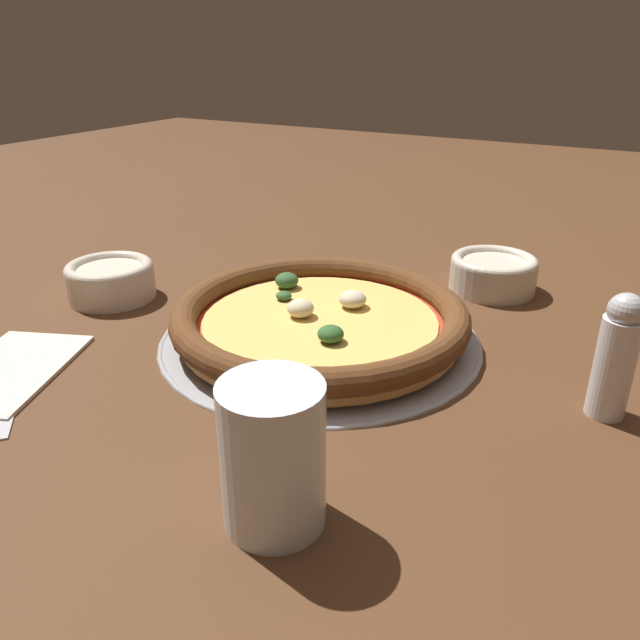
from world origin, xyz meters
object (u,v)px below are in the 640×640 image
bowl_near (493,272)px  napkin (8,369)px  pizza (320,318)px  bowl_far (111,279)px  drinking_cup (273,456)px  pepper_shaker (616,356)px  fork (7,395)px  pizza_tray (320,337)px

bowl_near → napkin: bowl_near is taller
pizza → napkin: pizza is taller
bowl_far → drinking_cup: (-0.23, -0.40, 0.03)m
pizza → pepper_shaker: bearing=-91.4°
pizza → fork: 0.31m
bowl_far → pepper_shaker: 0.58m
drinking_cup → fork: bearing=87.4°
pizza_tray → fork: 0.31m
pizza → pepper_shaker: size_ratio=2.82×
drinking_cup → pepper_shaker: bearing=-35.8°
bowl_far → napkin: bearing=-163.6°
fork → pepper_shaker: (0.24, -0.48, 0.05)m
pizza → pepper_shaker: (-0.01, -0.29, 0.03)m
drinking_cup → napkin: drinking_cup is taller
napkin → pizza: bearing=-47.2°
bowl_far → drinking_cup: 0.46m
pepper_shaker → bowl_near: bearing=34.1°
pepper_shaker → pizza: bearing=88.6°
pizza_tray → bowl_near: bowl_near is taller
napkin → pizza_tray: bearing=-47.3°
bowl_near → fork: 0.58m
bowl_near → drinking_cup: (-0.49, 0.02, 0.03)m
bowl_far → drinking_cup: bearing=-120.6°
fork → pepper_shaker: 0.54m
bowl_near → drinking_cup: size_ratio=1.05×
bowl_far → pepper_shaker: pepper_shaker is taller
napkin → drinking_cup: bearing=-97.3°
pizza → bowl_far: (-0.02, 0.29, -0.00)m
drinking_cup → pepper_shaker: pepper_shaker is taller
napkin → fork: napkin is taller
napkin → bowl_far: bearing=16.4°
pizza_tray → pizza: bearing=35.6°
pizza → bowl_far: 0.29m
bowl_near → fork: bearing=146.6°
bowl_near → drinking_cup: 0.49m
pizza_tray → pepper_shaker: 0.29m
pizza_tray → fork: bearing=141.6°
bowl_far → fork: size_ratio=0.81×
drinking_cup → napkin: (0.04, 0.34, -0.05)m
pizza → napkin: 0.32m
bowl_far → fork: bearing=-156.8°
bowl_near → drinking_cup: drinking_cup is taller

